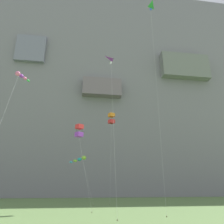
{
  "coord_description": "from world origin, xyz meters",
  "views": [
    {
      "loc": [
        -5.48,
        -5.26,
        3.04
      ],
      "look_at": [
        -1.73,
        20.86,
        12.38
      ],
      "focal_mm": 33.58,
      "sensor_mm": 36.0,
      "label": 1
    }
  ],
  "objects_px": {
    "kite_box_upper_left": "(79,131)",
    "kite_box_near_cliff": "(111,118)",
    "kite_windsock_low_left": "(21,76)",
    "kite_delta_front_field": "(149,15)",
    "kite_delta_mid_left": "(113,65)",
    "kite_windsock_high_center": "(80,159)"
  },
  "relations": [
    {
      "from": "kite_delta_front_field",
      "to": "kite_windsock_low_left",
      "type": "bearing_deg",
      "value": -178.09
    },
    {
      "from": "kite_windsock_high_center",
      "to": "kite_box_upper_left",
      "type": "bearing_deg",
      "value": -91.11
    },
    {
      "from": "kite_windsock_low_left",
      "to": "kite_box_near_cliff",
      "type": "relative_size",
      "value": 0.9
    },
    {
      "from": "kite_delta_front_field",
      "to": "kite_delta_mid_left",
      "type": "distance_m",
      "value": 9.87
    },
    {
      "from": "kite_box_upper_left",
      "to": "kite_windsock_high_center",
      "type": "bearing_deg",
      "value": 88.89
    },
    {
      "from": "kite_box_upper_left",
      "to": "kite_delta_front_field",
      "type": "relative_size",
      "value": 0.39
    },
    {
      "from": "kite_box_near_cliff",
      "to": "kite_delta_mid_left",
      "type": "bearing_deg",
      "value": -97.06
    },
    {
      "from": "kite_delta_mid_left",
      "to": "kite_windsock_high_center",
      "type": "xyz_separation_m",
      "value": [
        -4.21,
        14.54,
        -11.78
      ]
    },
    {
      "from": "kite_box_upper_left",
      "to": "kite_box_near_cliff",
      "type": "relative_size",
      "value": 0.65
    },
    {
      "from": "kite_windsock_low_left",
      "to": "kite_box_near_cliff",
      "type": "bearing_deg",
      "value": 53.26
    },
    {
      "from": "kite_box_upper_left",
      "to": "kite_windsock_high_center",
      "type": "height_order",
      "value": "kite_box_upper_left"
    },
    {
      "from": "kite_delta_front_field",
      "to": "kite_windsock_high_center",
      "type": "relative_size",
      "value": 3.46
    },
    {
      "from": "kite_delta_front_field",
      "to": "kite_box_upper_left",
      "type": "bearing_deg",
      "value": 151.01
    },
    {
      "from": "kite_delta_front_field",
      "to": "kite_windsock_high_center",
      "type": "bearing_deg",
      "value": 120.26
    },
    {
      "from": "kite_box_upper_left",
      "to": "kite_windsock_high_center",
      "type": "relative_size",
      "value": 1.36
    },
    {
      "from": "kite_delta_front_field",
      "to": "kite_delta_mid_left",
      "type": "relative_size",
      "value": 1.43
    },
    {
      "from": "kite_windsock_low_left",
      "to": "kite_box_near_cliff",
      "type": "xyz_separation_m",
      "value": [
        13.58,
        18.19,
        1.05
      ]
    },
    {
      "from": "kite_box_upper_left",
      "to": "kite_delta_mid_left",
      "type": "bearing_deg",
      "value": -39.98
    },
    {
      "from": "kite_delta_mid_left",
      "to": "kite_box_upper_left",
      "type": "bearing_deg",
      "value": 140.02
    },
    {
      "from": "kite_box_near_cliff",
      "to": "kite_windsock_high_center",
      "type": "xyz_separation_m",
      "value": [
        -6.19,
        -1.45,
        -8.78
      ]
    },
    {
      "from": "kite_delta_front_field",
      "to": "kite_box_near_cliff",
      "type": "relative_size",
      "value": 1.64
    },
    {
      "from": "kite_delta_front_field",
      "to": "kite_delta_mid_left",
      "type": "height_order",
      "value": "kite_delta_front_field"
    }
  ]
}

